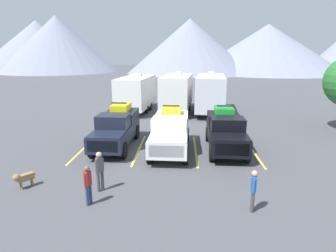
% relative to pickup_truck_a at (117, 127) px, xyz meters
% --- Properties ---
extents(ground_plane, '(240.00, 240.00, 0.00)m').
position_rel_pickup_truck_a_xyz_m(ground_plane, '(3.12, -1.32, -1.19)').
color(ground_plane, '#47474C').
extents(pickup_truck_a, '(2.17, 5.61, 2.58)m').
position_rel_pickup_truck_a_xyz_m(pickup_truck_a, '(0.00, 0.00, 0.00)').
color(pickup_truck_a, black).
rests_on(pickup_truck_a, ground).
extents(pickup_truck_b, '(2.26, 5.38, 2.57)m').
position_rel_pickup_truck_a_xyz_m(pickup_truck_b, '(3.31, -0.75, 0.00)').
color(pickup_truck_b, white).
rests_on(pickup_truck_b, ground).
extents(pickup_truck_c, '(2.21, 5.36, 2.53)m').
position_rel_pickup_truck_a_xyz_m(pickup_truck_c, '(6.56, -0.36, -0.02)').
color(pickup_truck_c, black).
rests_on(pickup_truck_c, ground).
extents(lot_stripe_a, '(0.12, 5.50, 0.01)m').
position_rel_pickup_truck_a_xyz_m(lot_stripe_a, '(-1.93, -0.64, -1.18)').
color(lot_stripe_a, gold).
rests_on(lot_stripe_a, ground).
extents(lot_stripe_b, '(0.12, 5.50, 0.01)m').
position_rel_pickup_truck_a_xyz_m(lot_stripe_b, '(1.44, -0.64, -1.18)').
color(lot_stripe_b, gold).
rests_on(lot_stripe_b, ground).
extents(lot_stripe_c, '(0.12, 5.50, 0.01)m').
position_rel_pickup_truck_a_xyz_m(lot_stripe_c, '(4.80, -0.64, -1.18)').
color(lot_stripe_c, gold).
rests_on(lot_stripe_c, ground).
extents(lot_stripe_d, '(0.12, 5.50, 0.01)m').
position_rel_pickup_truck_a_xyz_m(lot_stripe_d, '(8.17, -0.64, -1.18)').
color(lot_stripe_d, gold).
rests_on(lot_stripe_d, ground).
extents(camper_trailer_a, '(3.21, 7.98, 3.65)m').
position_rel_pickup_truck_a_xyz_m(camper_trailer_a, '(-0.48, 10.68, 0.74)').
color(camper_trailer_a, white).
rests_on(camper_trailer_a, ground).
extents(camper_trailer_b, '(3.17, 8.18, 3.80)m').
position_rel_pickup_truck_a_xyz_m(camper_trailer_b, '(3.47, 10.61, 0.82)').
color(camper_trailer_b, white).
rests_on(camper_trailer_b, ground).
extents(camper_trailer_c, '(3.23, 8.49, 3.83)m').
position_rel_pickup_truck_a_xyz_m(camper_trailer_c, '(6.63, 10.31, 0.83)').
color(camper_trailer_c, silver).
rests_on(camper_trailer_c, ground).
extents(person_a, '(0.32, 0.31, 1.71)m').
position_rel_pickup_truck_a_xyz_m(person_a, '(0.63, -6.00, -0.20)').
color(person_a, '#3F3F42').
rests_on(person_a, ground).
extents(person_b, '(0.22, 0.35, 1.58)m').
position_rel_pickup_truck_a_xyz_m(person_b, '(6.57, -7.28, -0.27)').
color(person_b, '#3F3F42').
rests_on(person_b, ground).
extents(person_c, '(0.27, 0.32, 1.58)m').
position_rel_pickup_truck_a_xyz_m(person_c, '(0.51, -7.13, -0.28)').
color(person_c, navy).
rests_on(person_c, ground).
extents(dog, '(0.67, 0.81, 0.73)m').
position_rel_pickup_truck_a_xyz_m(dog, '(-2.73, -5.94, -0.70)').
color(dog, olive).
rests_on(dog, ground).
extents(mountain_ridge, '(127.56, 45.83, 16.32)m').
position_rel_pickup_truck_a_xyz_m(mountain_ridge, '(-3.20, 70.95, 6.22)').
color(mountain_ridge, gray).
rests_on(mountain_ridge, ground).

